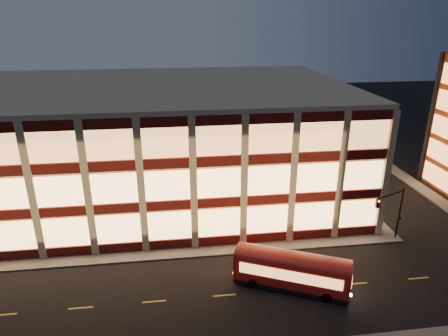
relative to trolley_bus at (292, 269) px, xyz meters
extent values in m
plane|color=black|center=(-9.99, 5.57, -1.87)|extent=(200.00, 200.00, 0.00)
cube|color=#514F4C|center=(-12.99, 6.57, -1.80)|extent=(54.00, 2.00, 0.15)
cube|color=#514F4C|center=(13.01, 22.57, -1.80)|extent=(2.00, 30.00, 0.15)
cube|color=#514F4C|center=(24.01, 22.57, -1.80)|extent=(2.00, 30.00, 0.15)
cube|color=tan|center=(-12.99, 22.57, 5.13)|extent=(50.00, 30.00, 14.00)
cube|color=tan|center=(-12.99, 22.57, 12.38)|extent=(50.40, 30.40, 0.50)
cube|color=#470C0A|center=(-12.99, 7.45, -1.22)|extent=(50.10, 0.25, 1.00)
cube|color=#FFB86B|center=(-12.99, 7.47, 0.88)|extent=(49.00, 0.20, 3.00)
cube|color=#470C0A|center=(12.13, 22.57, -1.22)|extent=(0.25, 30.10, 1.00)
cube|color=#FFB86B|center=(12.11, 22.57, 0.88)|extent=(0.20, 29.00, 3.00)
cube|color=#470C0A|center=(-12.99, 7.45, 3.18)|extent=(50.10, 0.25, 1.00)
cube|color=#FFB86B|center=(-12.99, 7.47, 5.28)|extent=(49.00, 0.20, 3.00)
cube|color=#470C0A|center=(12.13, 22.57, 3.18)|extent=(0.25, 30.10, 1.00)
cube|color=#FFB86B|center=(12.11, 22.57, 5.28)|extent=(0.20, 29.00, 3.00)
cube|color=#470C0A|center=(-12.99, 7.45, 7.58)|extent=(50.10, 0.25, 1.00)
cube|color=#FFB86B|center=(-12.99, 7.47, 9.68)|extent=(49.00, 0.20, 3.00)
cube|color=#470C0A|center=(12.13, 22.57, 7.58)|extent=(0.25, 30.10, 1.00)
cube|color=#FFB86B|center=(12.11, 22.57, 9.68)|extent=(0.20, 29.00, 3.00)
cube|color=black|center=(26.01, 21.57, 7.13)|extent=(0.60, 0.60, 18.00)
cube|color=#FFA359|center=(25.93, 17.57, -0.07)|extent=(0.16, 6.60, 2.60)
cube|color=#FFA359|center=(25.93, 17.57, 3.33)|extent=(0.16, 6.60, 2.60)
cylinder|color=black|center=(13.51, 6.37, 1.13)|extent=(0.18, 0.18, 6.00)
cylinder|color=black|center=(11.76, 5.62, 3.83)|extent=(3.56, 1.63, 0.14)
cube|color=black|center=(10.01, 4.87, 3.33)|extent=(0.32, 0.32, 0.95)
sphere|color=#FF0C05|center=(10.01, 4.69, 3.63)|extent=(0.20, 0.20, 0.20)
cube|color=black|center=(13.51, 6.17, 0.73)|extent=(0.25, 0.18, 0.28)
cube|color=#9F0D08|center=(0.00, 0.00, -0.18)|extent=(10.10, 6.47, 2.29)
cube|color=black|center=(0.00, 0.00, -1.52)|extent=(10.10, 6.47, 0.35)
cylinder|color=black|center=(-3.36, 0.35, -1.42)|extent=(0.94, 0.65, 0.90)
cylinder|color=black|center=(-2.43, 2.34, -1.42)|extent=(0.94, 0.65, 0.90)
cylinder|color=black|center=(2.43, -2.34, -1.42)|extent=(0.94, 0.65, 0.90)
cylinder|color=black|center=(3.36, -0.35, -1.42)|extent=(0.94, 0.65, 0.90)
cube|color=#FFA359|center=(-0.54, -1.16, 0.12)|extent=(7.98, 3.76, 1.00)
cube|color=#FFA359|center=(0.54, 1.16, 0.12)|extent=(7.98, 3.76, 1.00)
camera|label=1|loc=(-9.74, -28.25, 20.86)|focal=32.00mm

